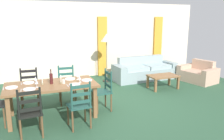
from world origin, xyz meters
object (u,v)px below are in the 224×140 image
dining_chair_near_left (30,113)px  wine_bottle (51,78)px  dining_chair_head_east (104,90)px  coffee_table (163,77)px  dining_chair_near_right (80,105)px  couch (144,71)px  dining_chair_far_right (67,85)px  wine_glass_far_right (78,75)px  wine_glass_near_right (79,78)px  dining_table (52,88)px  standing_lamp (107,41)px  wine_glass_near_left (37,82)px  wine_glass_far_left (36,79)px  armchair_upholstered (199,74)px  coffee_cup_primary (64,82)px  dining_chair_far_left (30,89)px

dining_chair_near_left → wine_bottle: wine_bottle is taller
dining_chair_head_east → coffee_table: (2.26, 0.94, -0.12)m
dining_chair_near_right → couch: bearing=43.5°
dining_chair_far_right → coffee_table: 2.99m
dining_chair_near_right → wine_glass_far_right: 0.97m
wine_glass_near_right → dining_table: bearing=168.0°
dining_chair_near_left → standing_lamp: size_ratio=0.59×
dining_chair_head_east → standing_lamp: (0.92, 2.34, 0.93)m
wine_glass_near_left → couch: wine_glass_near_left is taller
wine_glass_far_left → dining_chair_far_right: bearing=38.8°
dining_chair_near_right → dining_chair_far_right: same height
wine_glass_near_left → couch: size_ratio=0.07×
dining_chair_far_right → wine_glass_near_right: bearing=-81.4°
dining_chair_far_right → standing_lamp: size_ratio=0.59×
dining_chair_head_east → armchair_upholstered: bearing=17.2°
wine_glass_far_left → couch: 4.28m
dining_chair_near_left → wine_glass_near_left: dining_chair_near_left is taller
wine_glass_near_right → dining_chair_far_right: bearing=98.6°
wine_bottle → standing_lamp: bearing=47.6°
wine_glass_far_left → coffee_cup_primary: (0.56, -0.21, -0.07)m
dining_chair_near_right → standing_lamp: 3.58m
dining_chair_far_right → coffee_cup_primary: bearing=-103.9°
couch → armchair_upholstered: 1.88m
wine_bottle → wine_glass_far_left: 0.33m
dining_table → wine_bottle: bearing=75.1°
dining_chair_near_left → dining_chair_far_left: 1.52m
dining_chair_near_right → wine_glass_near_right: bearing=75.9°
dining_chair_head_east → standing_lamp: standing_lamp is taller
wine_glass_far_right → dining_chair_far_left: bearing=149.9°
coffee_cup_primary → couch: 3.90m
coffee_table → wine_glass_near_left: bearing=-164.2°
wine_bottle → wine_glass_far_left: (-0.31, 0.12, -0.01)m
dining_chair_far_left → wine_glass_far_left: bearing=-77.5°
wine_bottle → wine_glass_far_right: 0.61m
dining_chair_head_east → coffee_cup_primary: dining_chair_head_east is taller
armchair_upholstered → dining_chair_near_left: bearing=-160.6°
wine_glass_near_left → standing_lamp: 3.47m
dining_chair_head_east → wine_bottle: size_ratio=3.04×
wine_glass_near_left → standing_lamp: (2.39, 2.46, 0.55)m
wine_bottle → wine_glass_far_right: wine_bottle is taller
dining_chair_far_left → armchair_upholstered: (5.50, 0.42, -0.23)m
dining_table → wine_bottle: wine_bottle is taller
wine_glass_near_right → wine_glass_far_right: bearing=86.2°
wine_bottle → coffee_cup_primary: size_ratio=3.51×
dining_chair_head_east → wine_bottle: (-1.16, 0.05, 0.39)m
coffee_table → standing_lamp: 2.21m
dining_table → wine_glass_far_left: wine_glass_far_left is taller
wine_glass_near_right → standing_lamp: bearing=58.3°
dining_chair_far_right → wine_glass_far_left: dining_chair_far_right is taller
dining_chair_far_right → wine_glass_near_left: 1.24m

